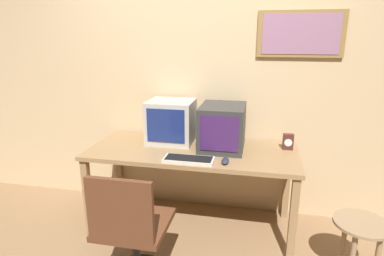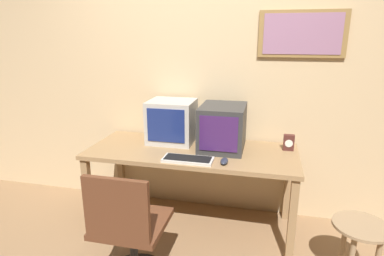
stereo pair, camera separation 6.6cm
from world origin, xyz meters
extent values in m
cube|color=#D1B284|center=(0.00, 1.40, 1.30)|extent=(8.00, 0.05, 2.60)
cube|color=olive|center=(0.84, 1.36, 1.67)|extent=(0.70, 0.02, 0.38)
cube|color=gray|center=(0.84, 1.35, 1.67)|extent=(0.62, 0.01, 0.33)
cube|color=#99754C|center=(0.00, 0.98, 0.71)|extent=(1.75, 0.73, 0.04)
cube|color=#99754C|center=(-0.83, 0.67, 0.35)|extent=(0.06, 0.06, 0.69)
cube|color=#99754C|center=(0.83, 0.67, 0.35)|extent=(0.06, 0.06, 0.69)
cube|color=#99754C|center=(-0.83, 1.30, 0.35)|extent=(0.06, 0.06, 0.69)
cube|color=#99754C|center=(0.83, 1.30, 0.35)|extent=(0.06, 0.06, 0.69)
cube|color=#B7B2A8|center=(-0.23, 1.15, 0.92)|extent=(0.40, 0.35, 0.38)
cube|color=navy|center=(-0.23, 0.97, 0.92)|extent=(0.33, 0.01, 0.29)
cube|color=#333333|center=(0.24, 1.08, 0.91)|extent=(0.37, 0.45, 0.37)
cube|color=#3D1E56|center=(0.24, 0.85, 0.92)|extent=(0.30, 0.01, 0.28)
cube|color=beige|center=(0.03, 0.72, 0.74)|extent=(0.39, 0.16, 0.02)
cube|color=black|center=(0.03, 0.72, 0.75)|extent=(0.36, 0.13, 0.00)
ellipsoid|color=#282D3D|center=(0.31, 0.74, 0.75)|extent=(0.06, 0.12, 0.04)
cube|color=#4C231E|center=(0.79, 1.15, 0.79)|extent=(0.09, 0.05, 0.14)
cylinder|color=white|center=(0.79, 1.13, 0.79)|extent=(0.06, 0.00, 0.06)
cylinder|color=#282828|center=(-0.24, 0.24, 0.22)|extent=(0.06, 0.06, 0.40)
cube|color=brown|center=(-0.24, 0.24, 0.44)|extent=(0.45, 0.45, 0.04)
cube|color=brown|center=(-0.24, 0.03, 0.66)|extent=(0.41, 0.04, 0.40)
cylinder|color=#9E7F5B|center=(1.26, 0.57, 0.44)|extent=(0.37, 0.37, 0.02)
cylinder|color=#9E7F5B|center=(1.19, 0.68, 0.21)|extent=(0.04, 0.04, 0.43)
camera|label=1|loc=(0.52, -1.52, 1.65)|focal=30.00mm
camera|label=2|loc=(0.59, -1.51, 1.65)|focal=30.00mm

